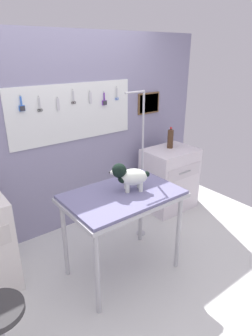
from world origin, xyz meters
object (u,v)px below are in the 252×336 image
soda_bottle (170,138)px  grooming_table (122,201)px  grooming_arm (142,174)px  dog (129,176)px  cabinet_right (169,179)px

soda_bottle → grooming_table: bearing=-152.0°
grooming_table → soda_bottle: soda_bottle is taller
grooming_arm → dog: (-0.46, -0.36, 0.22)m
grooming_table → cabinet_right: bearing=26.7°
grooming_table → grooming_arm: size_ratio=0.62×
cabinet_right → dog: bearing=-152.1°
cabinet_right → soda_bottle: bearing=55.7°
cabinet_right → grooming_arm: bearing=-159.3°
grooming_arm → cabinet_right: bearing=20.7°
grooming_table → grooming_arm: 0.66m
grooming_table → cabinet_right: (1.30, 0.65, -0.36)m
grooming_arm → grooming_table: bearing=-145.8°
dog → soda_bottle: bearing=29.3°
grooming_table → soda_bottle: size_ratio=3.76×
grooming_arm → dog: 0.62m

